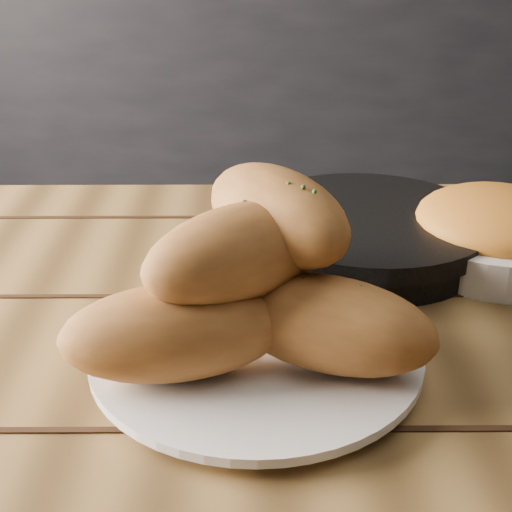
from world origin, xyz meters
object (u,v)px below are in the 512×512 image
(table, at_px, (312,446))
(plate, at_px, (256,354))
(bowl, at_px, (497,231))
(bread_rolls, at_px, (254,279))
(skillet, at_px, (369,231))

(table, xyz_separation_m, plate, (-0.05, -0.01, 0.11))
(plate, relative_size, bowl, 1.34)
(plate, distance_m, bread_rolls, 0.07)
(bread_rolls, height_order, skillet, bread_rolls)
(plate, bearing_deg, bowl, 37.38)
(table, relative_size, bread_rolls, 5.00)
(table, distance_m, skillet, 0.25)
(bread_rolls, xyz_separation_m, bowl, (0.26, 0.19, -0.04))
(table, bearing_deg, plate, -164.30)
(plate, height_order, skillet, skillet)
(table, xyz_separation_m, skillet, (0.07, 0.20, 0.12))
(plate, distance_m, bowl, 0.33)
(table, relative_size, bowl, 7.39)
(table, distance_m, plate, 0.12)
(plate, xyz_separation_m, skillet, (0.13, 0.22, 0.01))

